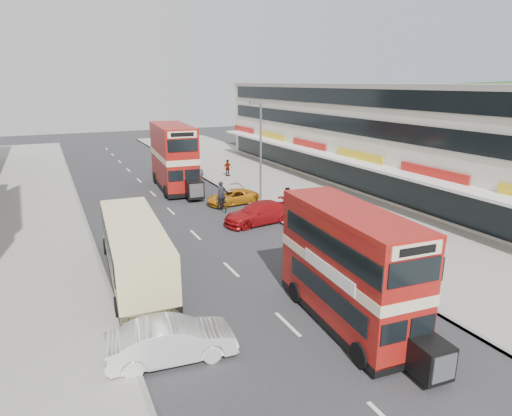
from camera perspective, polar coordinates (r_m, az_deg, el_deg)
ground at (r=17.05m, az=7.59°, el=-17.77°), size 160.00×160.00×0.00m
road_surface at (r=34.07m, az=-10.94°, el=-0.40°), size 12.00×90.00×0.01m
pavement_right at (r=38.67m, az=6.49°, el=1.85°), size 12.00×90.00×0.15m
kerb_left at (r=33.16m, az=-21.17°, el=-1.54°), size 0.20×90.00×0.16m
kerb_right at (r=35.97m, az=-1.53°, el=0.88°), size 0.20×90.00×0.16m
commercial_row at (r=44.06m, az=14.21°, el=9.31°), size 9.90×46.20×9.30m
street_lamp at (r=33.42m, az=0.49°, el=7.97°), size 1.00×0.20×8.12m
bus_main at (r=17.82m, az=11.92°, el=-7.49°), size 2.90×8.58×4.64m
bus_second at (r=40.68m, az=-10.57°, el=6.52°), size 3.51×10.35×5.60m
coach at (r=22.69m, az=-15.42°, el=-4.94°), size 3.18×10.11×2.64m
car_left_front at (r=16.35m, az=-10.89°, el=-16.47°), size 4.65×2.04×1.48m
car_right_a at (r=30.40m, az=0.38°, el=-0.66°), size 5.29×2.65×1.48m
car_right_b at (r=35.27m, az=-3.08°, el=1.41°), size 4.38×2.35×1.17m
car_right_c at (r=45.42m, az=-9.00°, el=4.52°), size 3.54×1.74×1.16m
pedestrian_near at (r=32.41m, az=4.00°, el=1.04°), size 0.85×0.77×1.92m
pedestrian_far at (r=45.30m, az=-3.70°, el=5.20°), size 1.05×0.57×1.70m
cyclist at (r=33.33m, az=-4.46°, el=0.96°), size 0.73×1.65×2.30m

